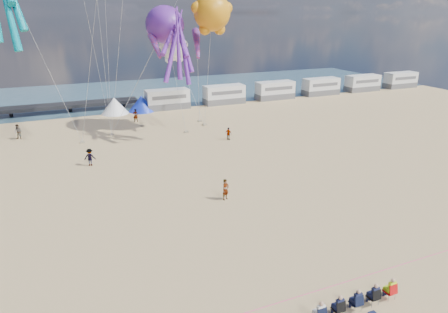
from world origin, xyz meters
TOP-DOWN VIEW (x-y plane):
  - ground at (0.00, 0.00)m, footprint 120.00×120.00m
  - water at (0.00, 55.00)m, footprint 120.00×120.00m
  - motorhome_0 at (6.00, 40.00)m, footprint 6.60×2.50m
  - motorhome_1 at (15.50, 40.00)m, footprint 6.60×2.50m
  - motorhome_2 at (25.00, 40.00)m, footprint 6.60×2.50m
  - motorhome_3 at (34.50, 40.00)m, footprint 6.60×2.50m
  - motorhome_4 at (44.00, 40.00)m, footprint 6.60×2.50m
  - motorhome_5 at (53.50, 40.00)m, footprint 6.60×2.50m
  - tent_white at (-2.00, 40.00)m, footprint 4.00×4.00m
  - tent_blue at (2.00, 40.00)m, footprint 4.00×4.00m
  - spectator_row at (2.57, -6.93)m, footprint 6.10×0.90m
  - rope_line at (0.00, -5.00)m, footprint 34.00×0.03m
  - standing_person at (1.59, 7.16)m, footprint 0.74×0.62m
  - beachgoer_1 at (-14.36, 31.47)m, footprint 1.05×0.92m
  - beachgoer_2 at (-7.52, 19.23)m, footprint 1.00×0.89m
  - beachgoer_3 at (8.21, 21.61)m, footprint 1.00×1.10m
  - beachgoer_5 at (-0.15, 33.97)m, footprint 1.76×0.78m
  - sandbag_a at (-7.68, 27.00)m, footprint 0.50×0.35m
  - sandbag_b at (4.55, 26.40)m, footprint 0.50×0.35m
  - sandbag_c at (7.84, 28.60)m, footprint 0.50×0.35m
  - sandbag_d at (7.85, 30.62)m, footprint 0.50×0.35m
  - sandbag_e at (-4.17, 28.61)m, footprint 0.50×0.35m
  - kite_octopus_purple at (3.11, 28.81)m, footprint 5.93×10.05m
  - kite_panda at (4.46, 30.08)m, footprint 4.90×4.78m
  - kite_teddy_orange at (7.88, 25.67)m, footprint 6.63×6.48m
  - windsock_mid at (6.59, 27.38)m, footprint 2.81×6.27m
  - windsock_right at (1.32, 26.43)m, footprint 1.07×4.53m

SIDE VIEW (x-z plane):
  - ground at x=0.00m, z-range 0.00..0.00m
  - water at x=0.00m, z-range 0.02..0.02m
  - rope_line at x=0.00m, z-range 0.00..0.04m
  - sandbag_a at x=-7.68m, z-range 0.00..0.22m
  - sandbag_b at x=4.55m, z-range 0.00..0.22m
  - sandbag_c at x=7.84m, z-range 0.00..0.22m
  - sandbag_d at x=7.85m, z-range 0.00..0.22m
  - sandbag_e at x=-4.17m, z-range 0.00..0.22m
  - spectator_row at x=2.57m, z-range 0.00..1.30m
  - beachgoer_3 at x=8.21m, z-range 0.00..1.49m
  - beachgoer_2 at x=-7.52m, z-range 0.00..1.72m
  - standing_person at x=1.59m, z-range 0.00..1.73m
  - beachgoer_1 at x=-14.36m, z-range 0.00..1.80m
  - beachgoer_5 at x=-0.15m, z-range 0.00..1.84m
  - tent_white at x=-2.00m, z-range 0.00..2.40m
  - tent_blue at x=2.00m, z-range 0.00..2.40m
  - motorhome_0 at x=6.00m, z-range 0.00..3.00m
  - motorhome_1 at x=15.50m, z-range 0.00..3.00m
  - motorhome_2 at x=25.00m, z-range 0.00..3.00m
  - motorhome_3 at x=34.50m, z-range 0.00..3.00m
  - motorhome_4 at x=44.00m, z-range 0.00..3.00m
  - motorhome_5 at x=53.50m, z-range 0.00..3.00m
  - kite_panda at x=4.46m, z-range 7.27..12.69m
  - windsock_right at x=1.32m, z-range 8.27..12.76m
  - windsock_mid at x=6.59m, z-range 7.41..13.66m
  - kite_octopus_purple at x=3.11m, z-range 7.35..18.10m
  - kite_teddy_orange at x=7.88m, z-range 10.46..17.72m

